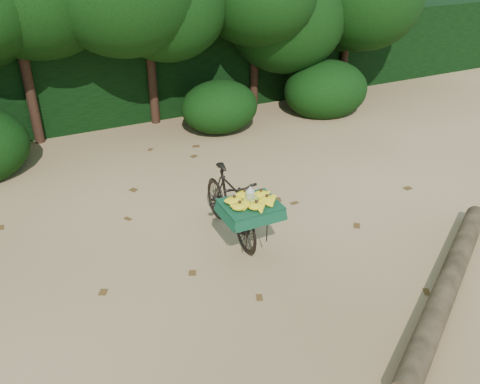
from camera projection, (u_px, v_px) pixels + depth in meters
name	position (u px, v px, depth m)	size (l,w,h in m)	color
ground	(253.00, 269.00, 6.18)	(80.00, 80.00, 0.00)	tan
vendor_bicycle	(231.00, 204.00, 6.62)	(0.68, 1.66, 0.94)	black
fallen_log	(448.00, 283.00, 5.75)	(0.26, 0.26, 3.55)	brown
hedge_backdrop	(116.00, 71.00, 10.71)	(26.00, 1.80, 1.80)	black
tree_row	(84.00, 26.00, 9.30)	(14.50, 2.00, 4.00)	black
bush_clumps	(171.00, 117.00, 9.54)	(8.80, 1.70, 0.90)	black
leaf_litter	(230.00, 242.00, 6.69)	(7.00, 7.30, 0.01)	#523516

